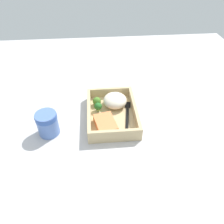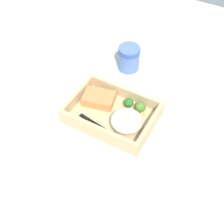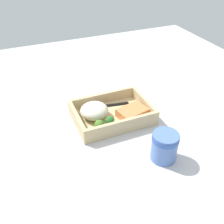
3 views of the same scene
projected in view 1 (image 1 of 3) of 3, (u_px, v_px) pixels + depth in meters
ground_plane at (112, 119)px, 86.37cm from camera, size 160.00×160.00×2.00cm
takeout_tray at (112, 116)px, 85.33cm from camera, size 26.11×18.73×1.20cm
tray_rim at (112, 111)px, 83.62cm from camera, size 26.11×18.73×4.01cm
salmon_fillet at (105, 124)px, 79.02cm from camera, size 11.01×8.85×2.86cm
mashed_potatoes at (115, 100)px, 87.77cm from camera, size 9.63×9.44×5.05cm
broccoli_floret_1 at (97, 101)px, 88.37cm from camera, size 3.37×3.37×3.66cm
broccoli_floret_2 at (98, 107)px, 85.37cm from camera, size 3.02×3.02×3.80cm
fork at (127, 113)px, 85.48cm from camera, size 15.86×4.13×0.44cm
paper_cup at (47, 123)px, 76.24cm from camera, size 7.57×7.57×8.84cm
receipt_slip at (90, 84)px, 103.30cm from camera, size 14.57×17.70×0.24cm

